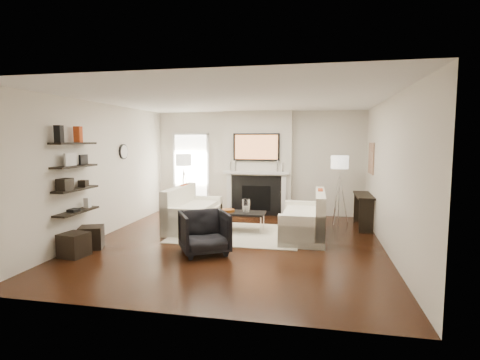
% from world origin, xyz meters
% --- Properties ---
extents(room_envelope, '(6.00, 6.00, 6.00)m').
position_xyz_m(room_envelope, '(0.00, 0.00, 1.35)').
color(room_envelope, black).
rests_on(room_envelope, ground).
extents(chimney_breast, '(1.80, 0.25, 2.70)m').
position_xyz_m(chimney_breast, '(0.00, 2.88, 1.35)').
color(chimney_breast, silver).
rests_on(chimney_breast, floor).
extents(fireplace_surround, '(1.30, 0.02, 1.04)m').
position_xyz_m(fireplace_surround, '(0.00, 2.74, 0.52)').
color(fireplace_surround, black).
rests_on(fireplace_surround, floor).
extents(firebox, '(0.75, 0.02, 0.65)m').
position_xyz_m(firebox, '(0.00, 2.73, 0.45)').
color(firebox, black).
rests_on(firebox, floor).
extents(mantel_pilaster_l, '(0.12, 0.08, 1.10)m').
position_xyz_m(mantel_pilaster_l, '(-0.72, 2.71, 0.55)').
color(mantel_pilaster_l, white).
rests_on(mantel_pilaster_l, floor).
extents(mantel_pilaster_r, '(0.12, 0.08, 1.10)m').
position_xyz_m(mantel_pilaster_r, '(0.72, 2.71, 0.55)').
color(mantel_pilaster_r, white).
rests_on(mantel_pilaster_r, floor).
extents(mantel_shelf, '(1.70, 0.18, 0.07)m').
position_xyz_m(mantel_shelf, '(0.00, 2.69, 1.12)').
color(mantel_shelf, white).
rests_on(mantel_shelf, chimney_breast).
extents(tv_body, '(1.20, 0.06, 0.70)m').
position_xyz_m(tv_body, '(0.00, 2.71, 1.78)').
color(tv_body, black).
rests_on(tv_body, chimney_breast).
extents(tv_screen, '(1.10, 0.00, 0.62)m').
position_xyz_m(tv_screen, '(0.00, 2.68, 1.78)').
color(tv_screen, '#BF723F').
rests_on(tv_screen, tv_body).
extents(candlestick_l_tall, '(0.04, 0.04, 0.30)m').
position_xyz_m(candlestick_l_tall, '(-0.55, 2.70, 1.30)').
color(candlestick_l_tall, silver).
rests_on(candlestick_l_tall, mantel_shelf).
extents(candlestick_l_short, '(0.04, 0.04, 0.24)m').
position_xyz_m(candlestick_l_short, '(-0.68, 2.70, 1.27)').
color(candlestick_l_short, silver).
rests_on(candlestick_l_short, mantel_shelf).
extents(candlestick_r_tall, '(0.04, 0.04, 0.30)m').
position_xyz_m(candlestick_r_tall, '(0.55, 2.70, 1.30)').
color(candlestick_r_tall, silver).
rests_on(candlestick_r_tall, mantel_shelf).
extents(candlestick_r_short, '(0.04, 0.04, 0.24)m').
position_xyz_m(candlestick_r_short, '(0.68, 2.70, 1.27)').
color(candlestick_r_short, silver).
rests_on(candlestick_r_short, mantel_shelf).
extents(hallway_panel, '(0.90, 0.02, 2.10)m').
position_xyz_m(hallway_panel, '(-1.85, 2.98, 1.05)').
color(hallway_panel, white).
rests_on(hallway_panel, floor).
extents(door_trim_l, '(0.06, 0.06, 2.16)m').
position_xyz_m(door_trim_l, '(-2.33, 2.96, 1.05)').
color(door_trim_l, white).
rests_on(door_trim_l, floor).
extents(door_trim_r, '(0.06, 0.06, 2.16)m').
position_xyz_m(door_trim_r, '(-1.37, 2.96, 1.05)').
color(door_trim_r, white).
rests_on(door_trim_r, floor).
extents(door_trim_top, '(1.02, 0.06, 0.06)m').
position_xyz_m(door_trim_top, '(-1.85, 2.96, 2.13)').
color(door_trim_top, white).
rests_on(door_trim_top, wall_back).
extents(rug, '(2.60, 2.00, 0.01)m').
position_xyz_m(rug, '(-0.09, 0.71, 0.01)').
color(rug, '#C0B59D').
rests_on(rug, floor).
extents(loveseat_left_base, '(0.85, 1.80, 0.42)m').
position_xyz_m(loveseat_left_base, '(-1.13, 1.01, 0.21)').
color(loveseat_left_base, white).
rests_on(loveseat_left_base, floor).
extents(loveseat_left_back, '(0.18, 1.80, 0.80)m').
position_xyz_m(loveseat_left_back, '(-1.47, 1.01, 0.53)').
color(loveseat_left_back, white).
rests_on(loveseat_left_back, floor).
extents(loveseat_left_arm_n, '(0.85, 0.18, 0.60)m').
position_xyz_m(loveseat_left_arm_n, '(-1.13, 0.20, 0.30)').
color(loveseat_left_arm_n, white).
rests_on(loveseat_left_arm_n, floor).
extents(loveseat_left_arm_s, '(0.85, 0.18, 0.60)m').
position_xyz_m(loveseat_left_arm_s, '(-1.13, 1.82, 0.30)').
color(loveseat_left_arm_s, white).
rests_on(loveseat_left_arm_s, floor).
extents(loveseat_left_cushion, '(0.63, 1.44, 0.10)m').
position_xyz_m(loveseat_left_cushion, '(-1.08, 1.01, 0.47)').
color(loveseat_left_cushion, white).
rests_on(loveseat_left_cushion, loveseat_left_base).
extents(pillow_left_orange, '(0.10, 0.42, 0.42)m').
position_xyz_m(pillow_left_orange, '(-1.47, 1.31, 0.73)').
color(pillow_left_orange, '#B33E16').
rests_on(pillow_left_orange, loveseat_left_cushion).
extents(pillow_left_charcoal, '(0.10, 0.40, 0.40)m').
position_xyz_m(pillow_left_charcoal, '(-1.47, 0.71, 0.72)').
color(pillow_left_charcoal, black).
rests_on(pillow_left_charcoal, loveseat_left_cushion).
extents(loveseat_right_base, '(0.85, 1.80, 0.42)m').
position_xyz_m(loveseat_right_base, '(1.27, 0.75, 0.21)').
color(loveseat_right_base, white).
rests_on(loveseat_right_base, floor).
extents(loveseat_right_back, '(0.18, 1.80, 0.80)m').
position_xyz_m(loveseat_right_back, '(1.61, 0.75, 0.53)').
color(loveseat_right_back, white).
rests_on(loveseat_right_back, floor).
extents(loveseat_right_arm_n, '(0.85, 0.18, 0.60)m').
position_xyz_m(loveseat_right_arm_n, '(1.27, -0.06, 0.30)').
color(loveseat_right_arm_n, white).
rests_on(loveseat_right_arm_n, floor).
extents(loveseat_right_arm_s, '(0.85, 0.18, 0.60)m').
position_xyz_m(loveseat_right_arm_s, '(1.27, 1.56, 0.30)').
color(loveseat_right_arm_s, white).
rests_on(loveseat_right_arm_s, floor).
extents(loveseat_right_cushion, '(0.63, 1.44, 0.10)m').
position_xyz_m(loveseat_right_cushion, '(1.22, 0.75, 0.47)').
color(loveseat_right_cushion, white).
rests_on(loveseat_right_cushion, loveseat_right_base).
extents(pillow_right_orange, '(0.10, 0.42, 0.42)m').
position_xyz_m(pillow_right_orange, '(1.61, 1.05, 0.73)').
color(pillow_right_orange, '#B33E16').
rests_on(pillow_right_orange, loveseat_right_cushion).
extents(pillow_right_charcoal, '(0.10, 0.40, 0.40)m').
position_xyz_m(pillow_right_charcoal, '(1.61, 0.45, 0.72)').
color(pillow_right_charcoal, black).
rests_on(pillow_right_charcoal, loveseat_right_cushion).
extents(coffee_table, '(1.10, 0.55, 0.04)m').
position_xyz_m(coffee_table, '(-0.09, 0.94, 0.40)').
color(coffee_table, black).
rests_on(coffee_table, floor).
extents(coffee_leg_nw, '(0.02, 0.02, 0.38)m').
position_xyz_m(coffee_leg_nw, '(-0.59, 0.72, 0.19)').
color(coffee_leg_nw, silver).
rests_on(coffee_leg_nw, floor).
extents(coffee_leg_ne, '(0.02, 0.02, 0.38)m').
position_xyz_m(coffee_leg_ne, '(0.41, 0.72, 0.19)').
color(coffee_leg_ne, silver).
rests_on(coffee_leg_ne, floor).
extents(coffee_leg_sw, '(0.02, 0.02, 0.38)m').
position_xyz_m(coffee_leg_sw, '(-0.59, 1.16, 0.19)').
color(coffee_leg_sw, silver).
rests_on(coffee_leg_sw, floor).
extents(coffee_leg_se, '(0.02, 0.02, 0.38)m').
position_xyz_m(coffee_leg_se, '(0.41, 1.16, 0.19)').
color(coffee_leg_se, silver).
rests_on(coffee_leg_se, floor).
extents(hurricane_glass, '(0.17, 0.17, 0.30)m').
position_xyz_m(hurricane_glass, '(0.06, 0.94, 0.56)').
color(hurricane_glass, white).
rests_on(hurricane_glass, coffee_table).
extents(hurricane_candle, '(0.09, 0.09, 0.13)m').
position_xyz_m(hurricane_candle, '(0.06, 0.94, 0.50)').
color(hurricane_candle, white).
rests_on(hurricane_candle, coffee_table).
extents(copper_bowl, '(0.29, 0.29, 0.05)m').
position_xyz_m(copper_bowl, '(-0.34, 0.94, 0.45)').
color(copper_bowl, '#C06320').
rests_on(copper_bowl, coffee_table).
extents(armchair, '(1.04, 1.03, 0.81)m').
position_xyz_m(armchair, '(-0.36, -0.72, 0.40)').
color(armchair, black).
rests_on(armchair, floor).
extents(lamp_left_post, '(0.02, 0.02, 1.20)m').
position_xyz_m(lamp_left_post, '(-1.85, 2.38, 0.60)').
color(lamp_left_post, silver).
rests_on(lamp_left_post, floor).
extents(lamp_left_shade, '(0.40, 0.40, 0.30)m').
position_xyz_m(lamp_left_shade, '(-1.85, 2.38, 1.45)').
color(lamp_left_shade, white).
rests_on(lamp_left_shade, lamp_left_post).
extents(lamp_left_leg_a, '(0.25, 0.02, 1.23)m').
position_xyz_m(lamp_left_leg_a, '(-1.74, 2.38, 0.60)').
color(lamp_left_leg_a, silver).
rests_on(lamp_left_leg_a, floor).
extents(lamp_left_leg_b, '(0.14, 0.22, 1.23)m').
position_xyz_m(lamp_left_leg_b, '(-1.91, 2.47, 0.60)').
color(lamp_left_leg_b, silver).
rests_on(lamp_left_leg_b, floor).
extents(lamp_left_leg_c, '(0.14, 0.22, 1.23)m').
position_xyz_m(lamp_left_leg_c, '(-1.91, 2.28, 0.60)').
color(lamp_left_leg_c, silver).
rests_on(lamp_left_leg_c, floor).
extents(lamp_right_post, '(0.02, 0.02, 1.20)m').
position_xyz_m(lamp_right_post, '(2.05, 2.14, 0.60)').
color(lamp_right_post, silver).
rests_on(lamp_right_post, floor).
extents(lamp_right_shade, '(0.40, 0.40, 0.30)m').
position_xyz_m(lamp_right_shade, '(2.05, 2.14, 1.45)').
color(lamp_right_shade, white).
rests_on(lamp_right_shade, lamp_right_post).
extents(lamp_right_leg_a, '(0.25, 0.02, 1.23)m').
position_xyz_m(lamp_right_leg_a, '(2.16, 2.14, 0.60)').
color(lamp_right_leg_a, silver).
rests_on(lamp_right_leg_a, floor).
extents(lamp_right_leg_b, '(0.14, 0.22, 1.23)m').
position_xyz_m(lamp_right_leg_b, '(2.00, 2.24, 0.60)').
color(lamp_right_leg_b, silver).
rests_on(lamp_right_leg_b, floor).
extents(lamp_right_leg_c, '(0.14, 0.22, 1.23)m').
position_xyz_m(lamp_right_leg_c, '(1.99, 2.05, 0.60)').
color(lamp_right_leg_c, silver).
rests_on(lamp_right_leg_c, floor).
extents(console_top, '(0.35, 1.20, 0.04)m').
position_xyz_m(console_top, '(2.57, 1.85, 0.73)').
color(console_top, black).
rests_on(console_top, floor).
extents(console_leg_n, '(0.30, 0.04, 0.71)m').
position_xyz_m(console_leg_n, '(2.57, 1.30, 0.35)').
color(console_leg_n, black).
rests_on(console_leg_n, floor).
extents(console_leg_s, '(0.30, 0.04, 0.71)m').
position_xyz_m(console_leg_s, '(2.57, 2.40, 0.35)').
color(console_leg_s, black).
rests_on(console_leg_s, floor).
extents(wall_art, '(0.03, 0.70, 0.70)m').
position_xyz_m(wall_art, '(2.73, 2.05, 1.55)').
color(wall_art, '#A37451').
rests_on(wall_art, wall_right).
extents(shelf_bottom, '(0.25, 1.00, 0.03)m').
position_xyz_m(shelf_bottom, '(-2.62, -1.00, 0.70)').
color(shelf_bottom, black).
rests_on(shelf_bottom, wall_left).
extents(shelf_lower, '(0.25, 1.00, 0.04)m').
position_xyz_m(shelf_lower, '(-2.62, -1.00, 1.10)').
color(shelf_lower, black).
rests_on(shelf_lower, wall_left).
extents(shelf_upper, '(0.25, 1.00, 0.04)m').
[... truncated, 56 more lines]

